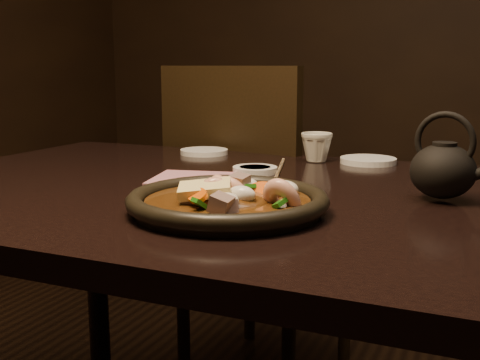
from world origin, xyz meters
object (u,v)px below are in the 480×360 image
at_px(table, 289,234).
at_px(plate, 228,202).
at_px(chair, 254,218).
at_px(tea_cup, 317,146).
at_px(teapot, 443,168).

bearing_deg(table, plate, -103.06).
distance_m(chair, tea_cup, 0.43).
xyz_separation_m(table, tea_cup, (-0.06, 0.36, 0.11)).
bearing_deg(plate, chair, 109.59).
bearing_deg(tea_cup, teapot, -44.87).
bearing_deg(tea_cup, table, -80.73).
relative_size(table, plate, 5.09).
relative_size(chair, teapot, 6.62).
height_order(chair, plate, chair).
bearing_deg(plate, tea_cup, 91.90).
relative_size(chair, plate, 3.09).
distance_m(tea_cup, teapot, 0.44).
xyz_separation_m(tea_cup, teapot, (0.31, -0.31, 0.02)).
relative_size(table, tea_cup, 21.71).
xyz_separation_m(chair, tea_cup, (0.26, -0.24, 0.26)).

